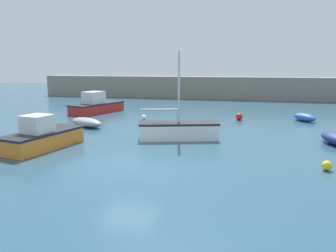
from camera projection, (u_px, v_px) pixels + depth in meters
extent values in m
cube|color=#284C60|center=(129.00, 167.00, 14.47)|extent=(120.00, 120.00, 0.20)
cube|color=gray|center=(209.00, 88.00, 43.51)|extent=(46.72, 2.61, 2.88)
ellipsoid|color=#2D56B7|center=(305.00, 117.00, 25.76)|extent=(1.98, 2.30, 0.62)
cube|color=orange|center=(43.00, 141.00, 17.37)|extent=(2.59, 4.70, 0.79)
cube|color=black|center=(43.00, 132.00, 17.29)|extent=(2.64, 4.80, 0.12)
cube|color=silver|center=(37.00, 125.00, 16.91)|extent=(1.52, 1.51, 1.03)
ellipsoid|color=gray|center=(86.00, 122.00, 23.45)|extent=(3.28, 2.45, 0.64)
cube|color=white|center=(179.00, 131.00, 19.57)|extent=(4.86, 2.81, 0.89)
cube|color=black|center=(179.00, 123.00, 19.48)|extent=(4.96, 2.86, 0.12)
cylinder|color=silver|center=(179.00, 88.00, 19.10)|extent=(0.12, 0.12, 4.26)
cylinder|color=silver|center=(160.00, 110.00, 19.28)|extent=(2.19, 0.73, 0.10)
cube|color=red|center=(97.00, 108.00, 30.53)|extent=(3.55, 5.73, 0.77)
cube|color=black|center=(97.00, 104.00, 30.45)|extent=(3.62, 5.84, 0.12)
cube|color=silver|center=(94.00, 98.00, 30.01)|extent=(1.89, 2.06, 1.21)
sphere|color=white|center=(144.00, 117.00, 26.30)|extent=(0.44, 0.44, 0.44)
sphere|color=yellow|center=(327.00, 166.00, 13.65)|extent=(0.42, 0.42, 0.42)
sphere|color=red|center=(239.00, 117.00, 26.31)|extent=(0.56, 0.56, 0.56)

